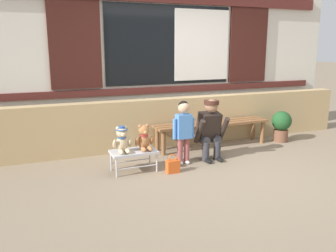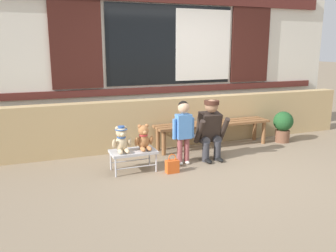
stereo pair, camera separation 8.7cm
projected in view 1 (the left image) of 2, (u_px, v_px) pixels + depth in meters
ground_plane at (219, 169)px, 5.13m from camera, size 60.00×60.00×0.00m
brick_low_wall at (179, 121)px, 6.32m from camera, size 6.85×0.25×0.85m
shop_facade at (168, 51)px, 6.52m from camera, size 6.99×0.26×3.27m
wooden_bench_long at (212, 126)px, 6.18m from camera, size 2.10×0.40×0.44m
small_display_bench at (134, 153)px, 4.98m from camera, size 0.64×0.36×0.30m
teddy_bear_with_hat at (122, 140)px, 4.87m from camera, size 0.28×0.27×0.36m
teddy_bear_plain at (144, 138)px, 5.00m from camera, size 0.28×0.26×0.36m
child_standing at (184, 125)px, 5.22m from camera, size 0.35×0.18×0.96m
adult_crouching at (210, 129)px, 5.48m from camera, size 0.50×0.49×0.95m
handbag_on_ground at (173, 166)px, 4.96m from camera, size 0.18×0.11×0.27m
potted_plant at (281, 124)px, 6.54m from camera, size 0.36×0.36×0.57m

